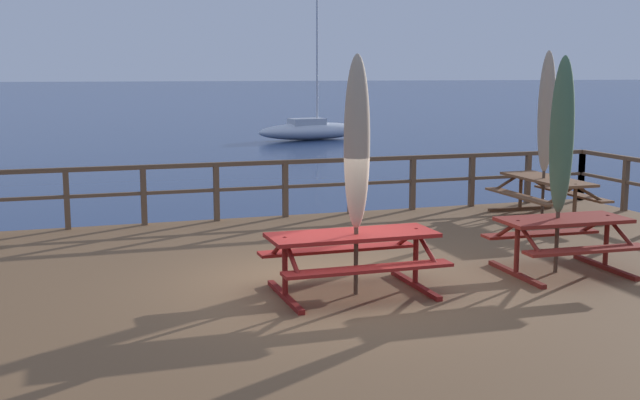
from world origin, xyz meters
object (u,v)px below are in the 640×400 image
Objects in this scene: picnic_table_front_left at (563,233)px; sailboat_distant at (312,130)px; patio_umbrella_tall_back_left at (562,136)px; patio_umbrella_tall_mid_left at (357,144)px; picnic_table_back_right at (547,188)px; patio_umbrella_tall_mid_right at (547,113)px; picnic_table_front_right at (352,249)px.

picnic_table_front_left is 31.48m from sailboat_distant.
picnic_table_front_left is 0.23× the size of sailboat_distant.
patio_umbrella_tall_back_left is 3.02m from patio_umbrella_tall_mid_left.
picnic_table_back_right is at bearing 59.33° from picnic_table_front_left.
patio_umbrella_tall_back_left reaches higher than patio_umbrella_tall_mid_left.
picnic_table_front_left is 1.33m from patio_umbrella_tall_back_left.
patio_umbrella_tall_mid_left is (-5.26, -3.83, 1.31)m from picnic_table_back_right.
sailboat_distant is (6.01, 30.89, -0.83)m from picnic_table_front_left.
picnic_table_front_left is at bearing -34.03° from patio_umbrella_tall_back_left.
picnic_table_back_right is 0.74× the size of patio_umbrella_tall_back_left.
patio_umbrella_tall_back_left reaches higher than picnic_table_back_right.
picnic_table_back_right is 0.70× the size of patio_umbrella_tall_mid_right.
patio_umbrella_tall_back_left is at bearing 2.19° from picnic_table_front_right.
picnic_table_front_right is at bearing -178.65° from picnic_table_front_left.
patio_umbrella_tall_mid_right is at bearing -177.75° from picnic_table_back_right.
patio_umbrella_tall_mid_right reaches higher than patio_umbrella_tall_mid_left.
patio_umbrella_tall_mid_right reaches higher than picnic_table_front_right.
picnic_table_front_right is at bearing -177.81° from patio_umbrella_tall_back_left.
picnic_table_front_left is at bearing -120.67° from picnic_table_back_right.
picnic_table_front_left is 0.85× the size of picnic_table_front_right.
picnic_table_back_right is at bearing 58.30° from patio_umbrella_tall_back_left.
picnic_table_front_right is at bearing -144.57° from picnic_table_back_right.
patio_umbrella_tall_mid_left is 6.45m from patio_umbrella_tall_mid_right.
picnic_table_front_left is 0.61× the size of patio_umbrella_tall_back_left.
picnic_table_front_right is 6.49m from picnic_table_back_right.
sailboat_distant reaches higher than patio_umbrella_tall_back_left.
sailboat_distant is (3.90, 27.21, -2.27)m from patio_umbrella_tall_mid_right.
patio_umbrella_tall_mid_right is at bearing 60.19° from picnic_table_front_left.
patio_umbrella_tall_mid_left is at bearing -106.32° from sailboat_distant.
patio_umbrella_tall_mid_left reaches higher than picnic_table_front_right.
picnic_table_front_left is at bearing -119.81° from patio_umbrella_tall_mid_right.
sailboat_distant reaches higher than picnic_table_front_left.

